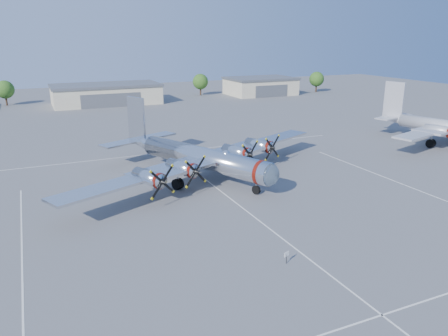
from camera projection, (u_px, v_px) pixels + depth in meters
name	position (u px, v px, depth m)	size (l,w,h in m)	color
ground	(238.00, 205.00, 48.47)	(260.00, 260.00, 0.00)	#555558
parking_lines	(245.00, 210.00, 46.95)	(60.00, 50.08, 0.01)	silver
hangar_center	(106.00, 94.00, 119.14)	(28.60, 14.60, 5.40)	beige
hangar_east	(260.00, 86.00, 138.05)	(20.60, 14.60, 5.40)	beige
tree_west	(5.00, 90.00, 115.85)	(4.80, 4.80, 6.64)	#382619
tree_east	(200.00, 82.00, 135.78)	(4.80, 4.80, 6.64)	#382619
tree_far_east	(317.00, 79.00, 143.78)	(4.80, 4.80, 6.64)	#382619
main_bomber_b29	(197.00, 177.00, 58.06)	(42.67, 29.18, 9.44)	silver
twin_engine_east	(436.00, 142.00, 77.04)	(30.91, 22.22, 9.80)	#B2B2B7
info_placard	(287.00, 255.00, 35.71)	(0.55, 0.21, 1.07)	black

